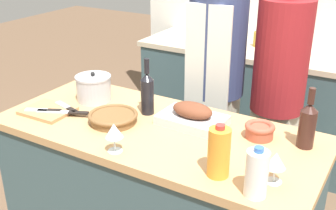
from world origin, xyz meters
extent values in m
cube|color=#3D565B|center=(0.00, 0.00, 0.44)|extent=(1.53, 0.68, 0.87)
cube|color=tan|center=(0.00, 0.00, 0.89)|extent=(1.57, 0.70, 0.04)
cube|color=#3D565B|center=(0.00, 1.59, 0.43)|extent=(1.94, 0.58, 0.87)
cube|color=beige|center=(0.00, 1.59, 0.89)|extent=(2.00, 0.60, 0.04)
cube|color=#BCBCC1|center=(0.13, 0.12, 0.94)|extent=(0.32, 0.21, 0.04)
ellipsoid|color=brown|center=(0.13, 0.12, 0.99)|extent=(0.21, 0.13, 0.07)
cylinder|color=brown|center=(-0.22, -0.06, 0.94)|extent=(0.22, 0.22, 0.04)
torus|color=brown|center=(-0.22, -0.06, 0.96)|extent=(0.24, 0.24, 0.02)
cube|color=#AD7F51|center=(-0.58, -0.13, 0.92)|extent=(0.25, 0.21, 0.02)
cylinder|color=#B7B7BC|center=(-0.48, 0.12, 0.98)|extent=(0.19, 0.19, 0.13)
cylinder|color=#B7B7BC|center=(-0.48, 0.12, 1.05)|extent=(0.19, 0.19, 0.01)
sphere|color=black|center=(-0.48, 0.12, 1.07)|extent=(0.02, 0.02, 0.02)
cylinder|color=#A84C38|center=(0.45, 0.16, 0.94)|extent=(0.13, 0.13, 0.06)
torus|color=#A84C38|center=(0.45, 0.16, 0.97)|extent=(0.14, 0.14, 0.03)
cylinder|color=orange|center=(0.42, -0.22, 1.01)|extent=(0.09, 0.09, 0.20)
cylinder|color=red|center=(0.42, -0.22, 1.12)|extent=(0.04, 0.04, 0.02)
cylinder|color=white|center=(0.59, -0.28, 1.00)|extent=(0.08, 0.08, 0.18)
cylinder|color=#3360B2|center=(0.59, -0.28, 1.10)|extent=(0.03, 0.03, 0.02)
cylinder|color=#381E19|center=(0.65, 0.18, 1.00)|extent=(0.07, 0.07, 0.17)
cone|color=#381E19|center=(0.65, 0.18, 1.10)|extent=(0.07, 0.07, 0.03)
cylinder|color=#381E19|center=(0.65, 0.18, 1.15)|extent=(0.03, 0.03, 0.07)
cylinder|color=black|center=(-0.13, 0.12, 1.01)|extent=(0.07, 0.07, 0.18)
cone|color=black|center=(-0.13, 0.12, 1.11)|extent=(0.07, 0.07, 0.04)
cylinder|color=black|center=(-0.13, 0.12, 1.17)|extent=(0.03, 0.03, 0.08)
cylinder|color=silver|center=(-0.04, -0.28, 0.92)|extent=(0.06, 0.06, 0.00)
cylinder|color=silver|center=(-0.04, -0.28, 0.95)|extent=(0.01, 0.01, 0.06)
cone|color=silver|center=(-0.04, -0.28, 1.02)|extent=(0.08, 0.08, 0.06)
cylinder|color=silver|center=(0.62, -0.16, 0.92)|extent=(0.06, 0.06, 0.00)
cylinder|color=silver|center=(0.62, -0.16, 0.95)|extent=(0.01, 0.01, 0.06)
cone|color=silver|center=(0.62, -0.16, 1.01)|extent=(0.08, 0.08, 0.06)
cube|color=#B7B7BC|center=(-0.53, -0.15, 0.94)|extent=(0.16, 0.10, 0.01)
cube|color=black|center=(-0.41, -0.09, 0.94)|extent=(0.10, 0.07, 0.01)
cube|color=#B7B7BC|center=(-0.62, -0.18, 0.94)|extent=(0.12, 0.08, 0.01)
cube|color=black|center=(-0.53, -0.14, 0.94)|extent=(0.08, 0.05, 0.01)
cube|color=#B7B7BC|center=(-0.54, -0.06, 0.94)|extent=(0.12, 0.06, 0.01)
cube|color=black|center=(-0.46, -0.08, 0.94)|extent=(0.07, 0.04, 0.01)
cube|color=#B22323|center=(0.14, 1.52, 0.93)|extent=(0.18, 0.14, 0.05)
cylinder|color=#B7B7BC|center=(0.12, 1.52, 1.00)|extent=(0.13, 0.13, 0.09)
cube|color=#B22323|center=(0.20, 1.52, 1.03)|extent=(0.05, 0.08, 0.15)
cube|color=#B22323|center=(0.14, 1.52, 1.15)|extent=(0.17, 0.08, 0.08)
cylinder|color=#B28E2D|center=(-0.09, 1.64, 0.97)|extent=(0.06, 0.06, 0.12)
cylinder|color=black|center=(-0.09, 1.64, 1.04)|extent=(0.02, 0.02, 0.02)
cube|color=beige|center=(-0.05, 0.77, 0.41)|extent=(0.30, 0.22, 0.82)
cylinder|color=navy|center=(-0.05, 0.77, 1.17)|extent=(0.35, 0.35, 0.69)
cube|color=silver|center=(-0.03, 0.61, 0.97)|extent=(0.28, 0.04, 0.87)
cube|color=beige|center=(0.34, 0.80, 0.39)|extent=(0.27, 0.21, 0.79)
cylinder|color=maroon|center=(0.34, 0.80, 1.11)|extent=(0.31, 0.31, 0.65)
camera|label=1|loc=(0.96, -1.52, 1.82)|focal=45.00mm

